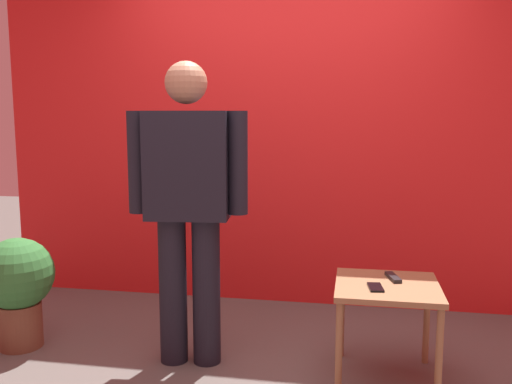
% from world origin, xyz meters
% --- Properties ---
extents(back_wall_red, '(4.43, 0.12, 2.87)m').
position_xyz_m(back_wall_red, '(0.00, 1.48, 1.43)').
color(back_wall_red, red).
rests_on(back_wall_red, ground_plane).
extents(standing_person, '(0.68, 0.28, 1.72)m').
position_xyz_m(standing_person, '(-0.40, 0.30, 0.96)').
color(standing_person, black).
rests_on(standing_person, ground_plane).
extents(side_table, '(0.55, 0.55, 0.53)m').
position_xyz_m(side_table, '(0.70, 0.28, 0.46)').
color(side_table, olive).
rests_on(side_table, ground_plane).
extents(cell_phone, '(0.09, 0.15, 0.01)m').
position_xyz_m(cell_phone, '(0.64, 0.19, 0.54)').
color(cell_phone, black).
rests_on(cell_phone, side_table).
extents(tv_remote, '(0.08, 0.18, 0.02)m').
position_xyz_m(tv_remote, '(0.74, 0.38, 0.54)').
color(tv_remote, black).
rests_on(tv_remote, side_table).
extents(potted_plant, '(0.44, 0.44, 0.69)m').
position_xyz_m(potted_plant, '(-1.50, 0.30, 0.41)').
color(potted_plant, brown).
rests_on(potted_plant, ground_plane).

